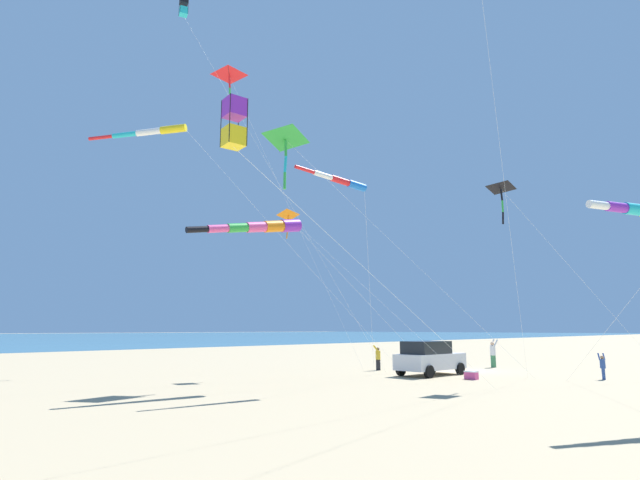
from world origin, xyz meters
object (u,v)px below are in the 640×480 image
(kite_delta_purple_drifting, at_px, (229,76))
(kite_windsock_magenta_far_left, at_px, (262,227))
(person_adult_flyer, at_px, (493,352))
(person_child_grey_jacket, at_px, (378,357))
(cooler_box, at_px, (471,375))
(kite_delta_rainbow_low_near, at_px, (501,189))
(kite_box_red_high_left, at_px, (235,124))
(kite_windsock_black_fish_shape, at_px, (342,181))
(kite_delta_striped_overhead, at_px, (289,216))
(kite_windsock_green_low_center, at_px, (151,132))
(parked_car, at_px, (429,358))
(kite_box_long_streamer_left, at_px, (184,7))
(person_child_green_jacket, at_px, (603,365))
(kite_delta_blue_topmost, at_px, (285,140))

(kite_delta_purple_drifting, relative_size, kite_windsock_magenta_far_left, 1.43)
(person_adult_flyer, height_order, person_child_grey_jacket, person_adult_flyer)
(cooler_box, relative_size, kite_delta_rainbow_low_near, 0.06)
(person_child_grey_jacket, bearing_deg, kite_delta_purple_drifting, -150.34)
(person_child_grey_jacket, relative_size, kite_box_red_high_left, 0.10)
(kite_windsock_black_fish_shape, bearing_deg, kite_delta_striped_overhead, 159.29)
(person_child_grey_jacket, xyz_separation_m, kite_windsock_black_fish_shape, (4.70, -8.44, 8.47))
(kite_delta_striped_overhead, relative_size, kite_box_red_high_left, 0.64)
(kite_delta_rainbow_low_near, xyz_separation_m, kite_box_red_high_left, (0.93, -16.92, -1.94))
(person_child_grey_jacket, xyz_separation_m, kite_windsock_green_low_center, (-4.26, -13.54, 11.98))
(person_adult_flyer, height_order, kite_box_red_high_left, kite_box_red_high_left)
(parked_car, relative_size, person_child_grey_jacket, 2.88)
(kite_windsock_green_low_center, bearing_deg, person_adult_flyer, 68.25)
(kite_box_long_streamer_left, relative_size, kite_delta_striped_overhead, 2.37)
(person_child_green_jacket, bearing_deg, kite_box_red_high_left, -94.21)
(kite_delta_striped_overhead, bearing_deg, kite_delta_blue_topmost, -45.92)
(person_child_green_jacket, distance_m, kite_box_red_high_left, 22.86)
(person_child_grey_jacket, distance_m, kite_delta_purple_drifting, 22.85)
(kite_windsock_black_fish_shape, bearing_deg, kite_box_long_streamer_left, -162.48)
(person_child_green_jacket, relative_size, kite_windsock_magenta_far_left, 0.09)
(kite_delta_purple_drifting, height_order, kite_windsock_magenta_far_left, kite_delta_purple_drifting)
(kite_delta_blue_topmost, height_order, kite_delta_striped_overhead, kite_delta_blue_topmost)
(kite_delta_rainbow_low_near, distance_m, kite_delta_striped_overhead, 11.75)
(person_adult_flyer, height_order, kite_delta_blue_topmost, kite_delta_blue_topmost)
(kite_delta_blue_topmost, bearing_deg, person_child_green_jacket, 47.03)
(kite_box_long_streamer_left, xyz_separation_m, kite_box_red_high_left, (15.18, -6.82, -13.99))
(kite_delta_purple_drifting, distance_m, kite_windsock_magenta_far_left, 19.20)
(kite_box_long_streamer_left, xyz_separation_m, kite_delta_rainbow_low_near, (14.25, 10.11, -12.04))
(kite_delta_purple_drifting, bearing_deg, person_child_green_jacket, 22.54)
(person_child_grey_jacket, height_order, kite_windsock_black_fish_shape, kite_windsock_black_fish_shape)
(parked_car, height_order, kite_delta_purple_drifting, kite_delta_purple_drifting)
(kite_box_long_streamer_left, xyz_separation_m, kite_delta_striped_overhead, (3.46, 5.49, -12.50))
(person_child_green_jacket, distance_m, kite_delta_striped_overhead, 18.34)
(person_child_green_jacket, distance_m, kite_delta_purple_drifting, 30.47)
(person_child_green_jacket, height_order, kite_windsock_green_low_center, kite_windsock_green_low_center)
(person_child_grey_jacket, relative_size, kite_delta_striped_overhead, 0.16)
(kite_windsock_black_fish_shape, relative_size, kite_windsock_green_low_center, 0.65)
(kite_box_long_streamer_left, relative_size, kite_box_red_high_left, 1.51)
(person_adult_flyer, bearing_deg, kite_box_red_high_left, -76.64)
(kite_box_long_streamer_left, bearing_deg, kite_box_red_high_left, -24.17)
(cooler_box, height_order, kite_box_red_high_left, kite_box_red_high_left)
(kite_windsock_green_low_center, xyz_separation_m, kite_windsock_magenta_far_left, (6.68, 2.25, -5.77))
(person_child_grey_jacket, bearing_deg, person_child_green_jacket, 16.29)
(kite_delta_rainbow_low_near, bearing_deg, kite_delta_striped_overhead, -156.82)
(person_child_green_jacket, height_order, person_child_grey_jacket, person_child_grey_jacket)
(kite_box_red_high_left, xyz_separation_m, kite_windsock_magenta_far_left, (-7.67, 7.06, -0.50))
(kite_box_long_streamer_left, xyz_separation_m, kite_windsock_black_fish_shape, (9.79, 3.09, -12.22))
(kite_delta_rainbow_low_near, bearing_deg, kite_windsock_green_low_center, -137.91)
(kite_delta_rainbow_low_near, bearing_deg, kite_box_long_streamer_left, -144.65)
(kite_windsock_black_fish_shape, bearing_deg, kite_windsock_magenta_far_left, -128.61)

